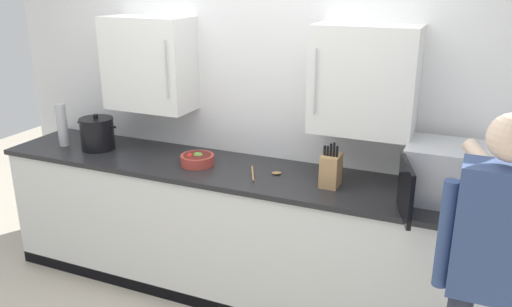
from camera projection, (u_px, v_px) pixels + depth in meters
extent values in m
cube|color=white|center=(260.00, 113.00, 3.76)|extent=(4.13, 0.10, 2.51)
cube|color=white|center=(149.00, 64.00, 3.76)|extent=(0.63, 0.32, 0.66)
cylinder|color=#B7BABF|center=(166.00, 70.00, 3.51)|extent=(0.01, 0.01, 0.40)
cube|color=white|center=(364.00, 80.00, 3.17)|extent=(0.63, 0.32, 0.66)
cylinder|color=#B7BABF|center=(315.00, 82.00, 3.12)|extent=(0.01, 0.01, 0.40)
cube|color=white|center=(239.00, 235.00, 3.69)|extent=(3.55, 0.62, 0.92)
cube|color=#232326|center=(239.00, 172.00, 3.54)|extent=(3.59, 0.66, 0.03)
cube|color=black|center=(222.00, 307.00, 3.58)|extent=(3.55, 0.04, 0.09)
cube|color=#B7BABF|center=(449.00, 173.00, 3.02)|extent=(0.49, 0.40, 0.32)
cube|color=beige|center=(436.00, 172.00, 3.04)|extent=(0.31, 0.34, 0.26)
cube|color=black|center=(481.00, 190.00, 2.78)|extent=(0.14, 0.01, 0.30)
cube|color=black|center=(406.00, 190.00, 2.78)|extent=(0.13, 0.34, 0.30)
cylinder|color=black|center=(97.00, 135.00, 3.92)|extent=(0.24, 0.24, 0.22)
cylinder|color=black|center=(96.00, 119.00, 3.88)|extent=(0.25, 0.25, 0.02)
cylinder|color=black|center=(96.00, 116.00, 3.87)|extent=(0.04, 0.04, 0.03)
cylinder|color=black|center=(81.00, 123.00, 3.95)|extent=(0.05, 0.02, 0.02)
cylinder|color=black|center=(113.00, 127.00, 3.84)|extent=(0.05, 0.02, 0.02)
cylinder|color=#A37547|center=(253.00, 173.00, 3.44)|extent=(0.12, 0.24, 0.01)
ellipsoid|color=#A37547|center=(277.00, 173.00, 3.44)|extent=(0.08, 0.07, 0.02)
cylinder|color=#AD3D33|center=(197.00, 160.00, 3.61)|extent=(0.23, 0.23, 0.07)
cylinder|color=#561E19|center=(197.00, 158.00, 3.61)|extent=(0.19, 0.19, 0.04)
sphere|color=red|center=(190.00, 156.00, 3.58)|extent=(0.05, 0.05, 0.05)
sphere|color=#5B9333|center=(199.00, 156.00, 3.60)|extent=(0.05, 0.05, 0.05)
sphere|color=#5B9333|center=(197.00, 156.00, 3.60)|extent=(0.05, 0.05, 0.05)
cylinder|color=#B7BABF|center=(62.00, 127.00, 3.98)|extent=(0.08, 0.08, 0.30)
cylinder|color=#B7BABF|center=(60.00, 106.00, 3.93)|extent=(0.08, 0.08, 0.03)
cube|color=tan|center=(331.00, 170.00, 3.23)|extent=(0.11, 0.15, 0.20)
cylinder|color=black|center=(325.00, 150.00, 3.18)|extent=(0.02, 0.02, 0.06)
cylinder|color=black|center=(328.00, 151.00, 3.18)|extent=(0.02, 0.02, 0.06)
cylinder|color=black|center=(331.00, 150.00, 3.17)|extent=(0.02, 0.02, 0.08)
cylinder|color=black|center=(334.00, 150.00, 3.16)|extent=(0.02, 0.02, 0.09)
cylinder|color=black|center=(337.00, 151.00, 3.15)|extent=(0.02, 0.02, 0.07)
cube|color=#334775|center=(497.00, 233.00, 2.20)|extent=(0.34, 0.20, 0.60)
cylinder|color=beige|center=(503.00, 186.00, 2.35)|extent=(0.40, 0.51, 0.28)
cylinder|color=#334775|center=(446.00, 235.00, 2.29)|extent=(0.07, 0.07, 0.51)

